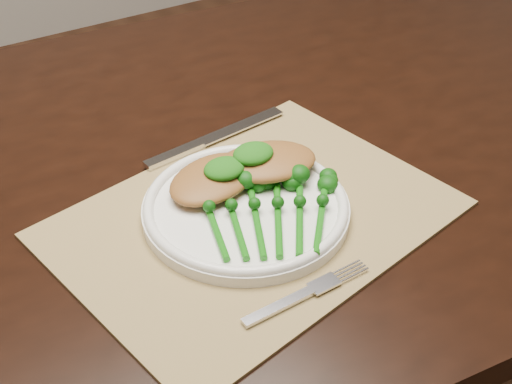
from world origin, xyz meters
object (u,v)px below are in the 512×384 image
dinner_plate (246,207)px  broccolini_bundle (267,219)px  dining_table (200,343)px  placemat (253,219)px  chicken_fillet_left (213,179)px

dinner_plate → broccolini_bundle: 0.04m
dining_table → broccolini_bundle: size_ratio=7.81×
dining_table → placemat: (0.01, -0.15, 0.37)m
placemat → chicken_fillet_left: 0.07m
dining_table → dinner_plate: bearing=-81.8°
chicken_fillet_left → broccolini_bundle: bearing=-94.5°
placemat → broccolini_bundle: 0.04m
broccolini_bundle → placemat: bearing=117.1°
dinner_plate → chicken_fillet_left: chicken_fillet_left is taller
placemat → chicken_fillet_left: bearing=97.5°
dining_table → dinner_plate: (0.01, -0.14, 0.39)m
placemat → chicken_fillet_left: (-0.02, 0.06, 0.03)m
placemat → broccolini_bundle: broccolini_bundle is taller
broccolini_bundle → dinner_plate: bearing=123.0°
dining_table → placemat: placemat is taller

